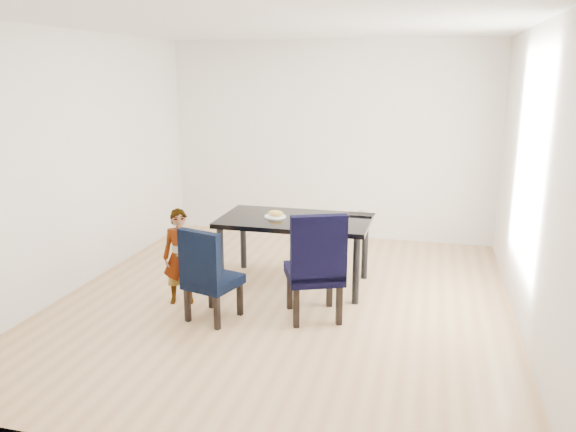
% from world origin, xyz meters
% --- Properties ---
extents(floor, '(4.50, 5.00, 0.01)m').
position_xyz_m(floor, '(0.00, 0.00, -0.01)').
color(floor, tan).
rests_on(floor, ground).
extents(ceiling, '(4.50, 5.00, 0.01)m').
position_xyz_m(ceiling, '(0.00, 0.00, 2.71)').
color(ceiling, white).
rests_on(ceiling, wall_back).
extents(wall_back, '(4.50, 0.01, 2.70)m').
position_xyz_m(wall_back, '(0.00, 2.50, 1.35)').
color(wall_back, white).
rests_on(wall_back, ground).
extents(wall_front, '(4.50, 0.01, 2.70)m').
position_xyz_m(wall_front, '(0.00, -2.50, 1.35)').
color(wall_front, white).
rests_on(wall_front, ground).
extents(wall_left, '(0.01, 5.00, 2.70)m').
position_xyz_m(wall_left, '(-2.25, 0.00, 1.35)').
color(wall_left, silver).
rests_on(wall_left, ground).
extents(wall_right, '(0.01, 5.00, 2.70)m').
position_xyz_m(wall_right, '(2.25, 0.00, 1.35)').
color(wall_right, silver).
rests_on(wall_right, ground).
extents(dining_table, '(1.60, 0.90, 0.75)m').
position_xyz_m(dining_table, '(0.00, 0.50, 0.38)').
color(dining_table, black).
rests_on(dining_table, floor).
extents(chair_left, '(0.54, 0.55, 0.90)m').
position_xyz_m(chair_left, '(-0.53, -0.55, 0.45)').
color(chair_left, black).
rests_on(chair_left, floor).
extents(chair_right, '(0.67, 0.68, 1.05)m').
position_xyz_m(chair_right, '(0.37, -0.28, 0.53)').
color(chair_right, black).
rests_on(chair_right, floor).
extents(child, '(0.41, 0.33, 0.97)m').
position_xyz_m(child, '(-0.98, -0.28, 0.49)').
color(child, '#E54813').
rests_on(child, floor).
extents(plate, '(0.26, 0.26, 0.01)m').
position_xyz_m(plate, '(-0.22, 0.50, 0.76)').
color(plate, white).
rests_on(plate, dining_table).
extents(sandwich, '(0.18, 0.10, 0.07)m').
position_xyz_m(sandwich, '(-0.21, 0.49, 0.80)').
color(sandwich, gold).
rests_on(sandwich, plate).
extents(laptop, '(0.30, 0.20, 0.02)m').
position_xyz_m(laptop, '(0.68, 0.85, 0.76)').
color(laptop, black).
rests_on(laptop, dining_table).
extents(cable_tangle, '(0.18, 0.18, 0.01)m').
position_xyz_m(cable_tangle, '(0.21, 0.33, 0.75)').
color(cable_tangle, black).
rests_on(cable_tangle, dining_table).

